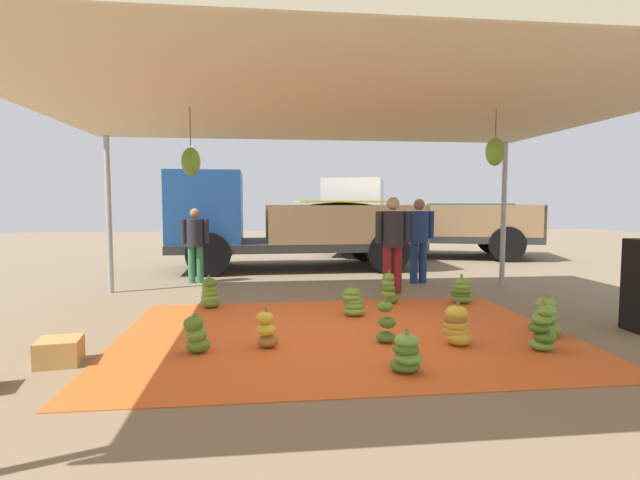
# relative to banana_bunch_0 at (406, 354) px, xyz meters

# --- Properties ---
(ground_plane) EXTENTS (40.00, 40.00, 0.00)m
(ground_plane) POSITION_rel_banana_bunch_0_xyz_m (-0.38, 4.43, -0.18)
(ground_plane) COLOR #7F6B51
(tarp_orange) EXTENTS (5.54, 4.02, 0.01)m
(tarp_orange) POSITION_rel_banana_bunch_0_xyz_m (-0.38, 1.43, -0.18)
(tarp_orange) COLOR #E05B23
(tarp_orange) RESTS_ON ground
(tent_canopy) EXTENTS (8.00, 7.00, 2.93)m
(tent_canopy) POSITION_rel_banana_bunch_0_xyz_m (-0.38, 1.35, 2.66)
(tent_canopy) COLOR #9EA0A5
(tent_canopy) RESTS_ON ground
(banana_bunch_0) EXTENTS (0.39, 0.41, 0.42)m
(banana_bunch_0) POSITION_rel_banana_bunch_0_xyz_m (0.00, 0.00, 0.00)
(banana_bunch_0) COLOR #477523
(banana_bunch_0) RESTS_ON tarp_orange
(banana_bunch_1) EXTENTS (0.31, 0.34, 0.54)m
(banana_bunch_1) POSITION_rel_banana_bunch_0_xyz_m (0.05, 0.98, 0.05)
(banana_bunch_1) COLOR #518428
(banana_bunch_1) RESTS_ON tarp_orange
(banana_bunch_2) EXTENTS (0.34, 0.34, 0.46)m
(banana_bunch_2) POSITION_rel_banana_bunch_0_xyz_m (-1.35, 0.96, 0.02)
(banana_bunch_2) COLOR #996628
(banana_bunch_2) RESTS_ON tarp_orange
(banana_bunch_3) EXTENTS (0.42, 0.43, 0.45)m
(banana_bunch_3) POSITION_rel_banana_bunch_0_xyz_m (-0.08, 2.39, 0.02)
(banana_bunch_3) COLOR #75A83D
(banana_bunch_3) RESTS_ON tarp_orange
(banana_bunch_4) EXTENTS (0.38, 0.37, 0.45)m
(banana_bunch_4) POSITION_rel_banana_bunch_0_xyz_m (-2.12, 0.84, 0.02)
(banana_bunch_4) COLOR #518428
(banana_bunch_4) RESTS_ON tarp_orange
(banana_bunch_5) EXTENTS (0.35, 0.32, 0.55)m
(banana_bunch_5) POSITION_rel_banana_bunch_0_xyz_m (0.65, 3.14, 0.06)
(banana_bunch_5) COLOR #518428
(banana_bunch_5) RESTS_ON tarp_orange
(banana_bunch_6) EXTENTS (0.37, 0.39, 0.49)m
(banana_bunch_6) POSITION_rel_banana_bunch_0_xyz_m (0.84, 0.81, 0.04)
(banana_bunch_6) COLOR gold
(banana_bunch_6) RESTS_ON tarp_orange
(banana_bunch_7) EXTENTS (0.40, 0.39, 0.52)m
(banana_bunch_7) POSITION_rel_banana_bunch_0_xyz_m (-2.22, 3.15, 0.05)
(banana_bunch_7) COLOR #518428
(banana_bunch_7) RESTS_ON tarp_orange
(banana_bunch_8) EXTENTS (0.35, 0.36, 0.52)m
(banana_bunch_8) POSITION_rel_banana_bunch_0_xyz_m (2.10, 1.03, 0.05)
(banana_bunch_8) COLOR #60932D
(banana_bunch_8) RESTS_ON tarp_orange
(banana_bunch_9) EXTENTS (0.37, 0.39, 0.58)m
(banana_bunch_9) POSITION_rel_banana_bunch_0_xyz_m (1.70, 0.47, 0.07)
(banana_bunch_9) COLOR #6B9E38
(banana_bunch_9) RESTS_ON tarp_orange
(banana_bunch_10) EXTENTS (0.45, 0.47, 0.47)m
(banana_bunch_10) POSITION_rel_banana_bunch_0_xyz_m (1.85, 3.06, 0.03)
(banana_bunch_10) COLOR #60932D
(banana_bunch_10) RESTS_ON tarp_orange
(cargo_truck_main) EXTENTS (6.19, 2.66, 2.40)m
(cargo_truck_main) POSITION_rel_banana_bunch_0_xyz_m (-0.86, 7.71, 1.00)
(cargo_truck_main) COLOR #2D2D2D
(cargo_truck_main) RESTS_ON ground
(cargo_truck_far) EXTENTS (6.75, 4.13, 2.40)m
(cargo_truck_far) POSITION_rel_banana_bunch_0_xyz_m (3.33, 10.10, 0.99)
(cargo_truck_far) COLOR #2D2D2D
(cargo_truck_far) RESTS_ON ground
(worker_0) EXTENTS (0.64, 0.39, 1.74)m
(worker_0) POSITION_rel_banana_bunch_0_xyz_m (1.79, 5.12, 0.83)
(worker_0) COLOR navy
(worker_0) RESTS_ON ground
(worker_1) EXTENTS (0.64, 0.39, 1.76)m
(worker_1) POSITION_rel_banana_bunch_0_xyz_m (0.96, 4.09, 0.85)
(worker_1) COLOR maroon
(worker_1) RESTS_ON ground
(worker_2) EXTENTS (0.57, 0.35, 1.54)m
(worker_2) POSITION_rel_banana_bunch_0_xyz_m (-2.78, 5.70, 0.72)
(worker_2) COLOR #337A4C
(worker_2) RESTS_ON ground
(crate_1) EXTENTS (0.46, 0.45, 0.26)m
(crate_1) POSITION_rel_banana_bunch_0_xyz_m (-3.47, 0.65, -0.05)
(crate_1) COLOR #B78947
(crate_1) RESTS_ON ground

